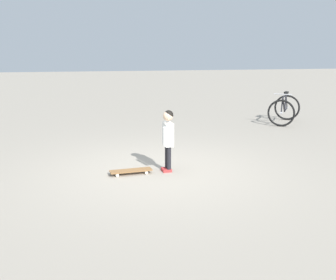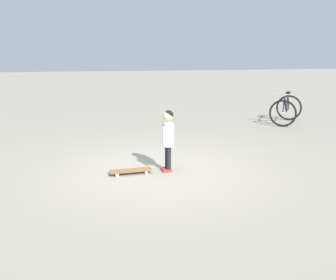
% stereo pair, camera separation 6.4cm
% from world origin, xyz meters
% --- Properties ---
extents(ground_plane, '(50.00, 50.00, 0.00)m').
position_xyz_m(ground_plane, '(0.00, 0.00, 0.00)').
color(ground_plane, '#9E9384').
extents(child_person, '(0.39, 0.21, 1.06)m').
position_xyz_m(child_person, '(-0.02, -0.18, 0.66)').
color(child_person, black).
rests_on(child_person, ground).
extents(skateboard, '(0.28, 0.73, 0.07)m').
position_xyz_m(skateboard, '(-0.09, 0.47, 0.06)').
color(skateboard, olive).
rests_on(skateboard, ground).
extents(bicycle_mid, '(1.28, 1.18, 0.85)m').
position_xyz_m(bicycle_mid, '(3.75, -4.00, 0.38)').
color(bicycle_mid, black).
rests_on(bicycle_mid, ground).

